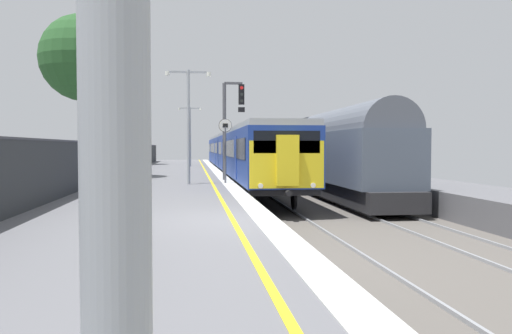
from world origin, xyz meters
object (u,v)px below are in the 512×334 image
platform_lamp_mid (188,116)px  background_tree_centre (127,100)px  background_tree_left (86,61)px  commuter_train_at_platform (237,152)px  freight_train_adjacent_track (278,150)px  signal_gantry (230,119)px  background_tree_right (107,107)px  speed_limit_sign (225,143)px  platform_lamp_far (190,131)px

platform_lamp_mid → background_tree_centre: 26.76m
platform_lamp_mid → background_tree_left: size_ratio=0.58×
commuter_train_at_platform → background_tree_left: bearing=-130.2°
freight_train_adjacent_track → background_tree_left: bearing=-129.6°
signal_gantry → background_tree_right: size_ratio=0.77×
platform_lamp_mid → background_tree_left: 8.19m
freight_train_adjacent_track → signal_gantry: signal_gantry is taller
platform_lamp_mid → signal_gantry: bearing=52.8°
signal_gantry → speed_limit_sign: bearing=-99.8°
platform_lamp_far → background_tree_right: background_tree_right is taller
signal_gantry → platform_lamp_far: platform_lamp_far is taller
speed_limit_sign → background_tree_centre: (-7.46, 25.47, 4.12)m
freight_train_adjacent_track → background_tree_centre: 14.95m
commuter_train_at_platform → signal_gantry: size_ratio=8.60×
freight_train_adjacent_track → platform_lamp_mid: size_ratio=10.47×
platform_lamp_far → background_tree_right: bearing=-151.8°
commuter_train_at_platform → platform_lamp_mid: bearing=-102.5°
freight_train_adjacent_track → background_tree_centre: bearing=159.1°
commuter_train_at_platform → freight_train_adjacent_track: freight_train_adjacent_track is taller
platform_lamp_mid → background_tree_left: bearing=135.4°
commuter_train_at_platform → signal_gantry: bearing=-96.4°
commuter_train_at_platform → speed_limit_sign: (-1.85, -15.32, 0.58)m
speed_limit_sign → platform_lamp_mid: size_ratio=0.58×
speed_limit_sign → platform_lamp_far: 21.29m
commuter_train_at_platform → background_tree_left: background_tree_left is taller
freight_train_adjacent_track → signal_gantry: (-5.47, -18.21, 1.62)m
commuter_train_at_platform → background_tree_right: background_tree_right is taller
background_tree_right → freight_train_adjacent_track: bearing=10.7°
platform_lamp_mid → platform_lamp_far: 21.67m
speed_limit_sign → platform_lamp_mid: bearing=-163.9°
signal_gantry → speed_limit_sign: size_ratio=1.67×
background_tree_right → platform_lamp_mid: bearing=-70.8°
commuter_train_at_platform → background_tree_left: size_ratio=4.86×
speed_limit_sign → background_tree_left: size_ratio=0.34×
freight_train_adjacent_track → background_tree_centre: size_ratio=6.60×
speed_limit_sign → background_tree_left: 9.56m
platform_lamp_mid → background_tree_right: 19.41m
platform_lamp_mid → background_tree_right: bearing=109.2°
signal_gantry → background_tree_left: bearing=160.4°
background_tree_left → background_tree_centre: background_tree_left is taller
signal_gantry → speed_limit_sign: 2.52m
freight_train_adjacent_track → background_tree_centre: (-13.31, 5.07, 4.54)m
background_tree_centre → freight_train_adjacent_track: bearing=-20.9°
platform_lamp_mid → platform_lamp_far: platform_lamp_far is taller
freight_train_adjacent_track → platform_lamp_far: platform_lamp_far is taller
speed_limit_sign → background_tree_left: bearing=145.5°
background_tree_right → platform_lamp_far: bearing=28.2°
background_tree_centre → background_tree_right: 7.81m
commuter_train_at_platform → signal_gantry: 13.33m
background_tree_left → platform_lamp_far: bearing=71.8°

